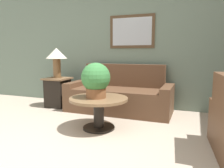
# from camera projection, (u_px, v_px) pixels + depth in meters

# --- Properties ---
(wall_back) EXTENTS (7.64, 0.09, 2.60)m
(wall_back) POSITION_uv_depth(u_px,v_px,m) (125.00, 47.00, 4.76)
(wall_back) COLOR slate
(wall_back) RESTS_ON ground_plane
(couch_main) EXTENTS (2.08, 0.87, 0.94)m
(couch_main) POSITION_uv_depth(u_px,v_px,m) (119.00, 96.00, 4.40)
(couch_main) COLOR brown
(couch_main) RESTS_ON ground_plane
(coffee_table) EXTENTS (0.90, 0.90, 0.49)m
(coffee_table) POSITION_uv_depth(u_px,v_px,m) (99.00, 106.00, 3.36)
(coffee_table) COLOR black
(coffee_table) RESTS_ON ground_plane
(side_table) EXTENTS (0.51, 0.51, 0.64)m
(side_table) POSITION_uv_depth(u_px,v_px,m) (58.00, 92.00, 4.79)
(side_table) COLOR black
(side_table) RESTS_ON ground_plane
(table_lamp) EXTENTS (0.45, 0.45, 0.64)m
(table_lamp) POSITION_uv_depth(u_px,v_px,m) (56.00, 56.00, 4.68)
(table_lamp) COLOR brown
(table_lamp) RESTS_ON side_table
(potted_plant_on_table) EXTENTS (0.44, 0.44, 0.54)m
(potted_plant_on_table) POSITION_uv_depth(u_px,v_px,m) (96.00, 79.00, 3.30)
(potted_plant_on_table) COLOR brown
(potted_plant_on_table) RESTS_ON coffee_table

